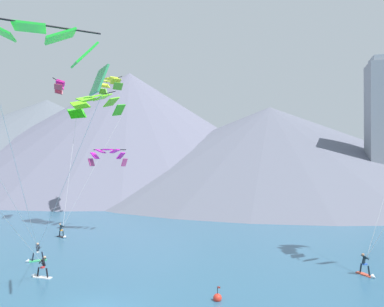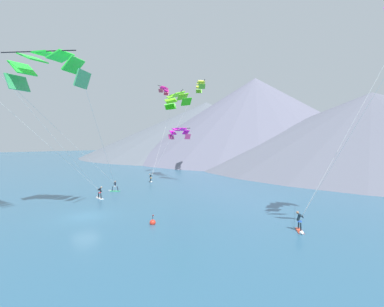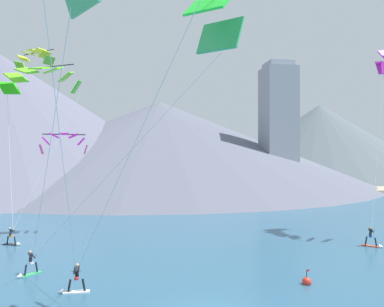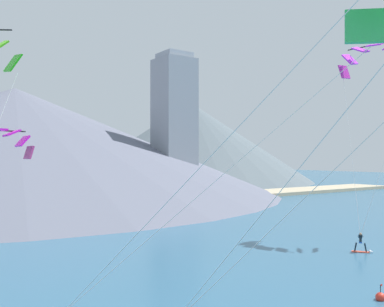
{
  "view_description": "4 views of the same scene",
  "coord_description": "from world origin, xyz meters",
  "px_view_note": "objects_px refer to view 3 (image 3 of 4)",
  "views": [
    {
      "loc": [
        11.14,
        -20.03,
        9.11
      ],
      "look_at": [
        2.01,
        15.51,
        9.46
      ],
      "focal_mm": 35.0,
      "sensor_mm": 36.0,
      "label": 1
    },
    {
      "loc": [
        25.94,
        -9.98,
        7.54
      ],
      "look_at": [
        -1.04,
        15.96,
        5.83
      ],
      "focal_mm": 24.0,
      "sensor_mm": 36.0,
      "label": 2
    },
    {
      "loc": [
        -4.2,
        -17.68,
        7.76
      ],
      "look_at": [
        2.57,
        19.08,
        8.07
      ],
      "focal_mm": 35.0,
      "sensor_mm": 36.0,
      "label": 3
    },
    {
      "loc": [
        -16.03,
        -10.3,
        8.13
      ],
      "look_at": [
        2.67,
        16.24,
        8.42
      ],
      "focal_mm": 40.0,
      "sensor_mm": 36.0,
      "label": 4
    }
  ],
  "objects_px": {
    "kitesurfer_near_lead": "(73,284)",
    "parafoil_kite_distant_high_outer": "(64,141)",
    "kitesurfer_near_trail": "(13,240)",
    "kitesurfer_mid_center": "(373,241)",
    "kitesurfer_far_left": "(28,269)",
    "parafoil_kite_distant_low_drift": "(34,56)",
    "parafoil_kite_near_trail": "(41,77)",
    "race_marker_buoy": "(307,282)"
  },
  "relations": [
    {
      "from": "kitesurfer_near_trail",
      "to": "kitesurfer_mid_center",
      "type": "relative_size",
      "value": 0.98
    },
    {
      "from": "kitesurfer_far_left",
      "to": "parafoil_kite_distant_high_outer",
      "type": "height_order",
      "value": "parafoil_kite_distant_high_outer"
    },
    {
      "from": "parafoil_kite_distant_high_outer",
      "to": "race_marker_buoy",
      "type": "xyz_separation_m",
      "value": [
        16.82,
        -17.91,
        -9.18
      ]
    },
    {
      "from": "kitesurfer_near_lead",
      "to": "kitesurfer_near_trail",
      "type": "relative_size",
      "value": 1.01
    },
    {
      "from": "kitesurfer_near_trail",
      "to": "kitesurfer_mid_center",
      "type": "bearing_deg",
      "value": -11.58
    },
    {
      "from": "parafoil_kite_distant_high_outer",
      "to": "kitesurfer_mid_center",
      "type": "bearing_deg",
      "value": -20.68
    },
    {
      "from": "kitesurfer_near_lead",
      "to": "kitesurfer_mid_center",
      "type": "distance_m",
      "value": 24.9
    },
    {
      "from": "kitesurfer_near_lead",
      "to": "parafoil_kite_near_trail",
      "type": "height_order",
      "value": "parafoil_kite_near_trail"
    },
    {
      "from": "kitesurfer_near_lead",
      "to": "parafoil_kite_distant_high_outer",
      "type": "distance_m",
      "value": 19.22
    },
    {
      "from": "kitesurfer_near_lead",
      "to": "parafoil_kite_distant_low_drift",
      "type": "relative_size",
      "value": 0.31
    },
    {
      "from": "kitesurfer_mid_center",
      "to": "parafoil_kite_distant_high_outer",
      "type": "xyz_separation_m",
      "value": [
        -27.02,
        10.2,
        8.81
      ]
    },
    {
      "from": "kitesurfer_mid_center",
      "to": "parafoil_kite_near_trail",
      "type": "height_order",
      "value": "parafoil_kite_near_trail"
    },
    {
      "from": "kitesurfer_near_trail",
      "to": "kitesurfer_far_left",
      "type": "distance_m",
      "value": 9.76
    },
    {
      "from": "kitesurfer_mid_center",
      "to": "parafoil_kite_distant_low_drift",
      "type": "bearing_deg",
      "value": 146.73
    },
    {
      "from": "parafoil_kite_near_trail",
      "to": "race_marker_buoy",
      "type": "bearing_deg",
      "value": -45.07
    },
    {
      "from": "kitesurfer_near_lead",
      "to": "kitesurfer_far_left",
      "type": "xyz_separation_m",
      "value": [
        -3.28,
        3.7,
        -0.03
      ]
    },
    {
      "from": "kitesurfer_near_trail",
      "to": "kitesurfer_far_left",
      "type": "xyz_separation_m",
      "value": [
        3.37,
        -9.16,
        -0.01
      ]
    },
    {
      "from": "race_marker_buoy",
      "to": "kitesurfer_near_lead",
      "type": "bearing_deg",
      "value": 175.32
    },
    {
      "from": "kitesurfer_near_lead",
      "to": "parafoil_kite_distant_high_outer",
      "type": "relative_size",
      "value": 0.37
    },
    {
      "from": "kitesurfer_mid_center",
      "to": "parafoil_kite_near_trail",
      "type": "distance_m",
      "value": 35.21
    },
    {
      "from": "kitesurfer_far_left",
      "to": "parafoil_kite_near_trail",
      "type": "height_order",
      "value": "parafoil_kite_near_trail"
    },
    {
      "from": "parafoil_kite_distant_high_outer",
      "to": "kitesurfer_far_left",
      "type": "bearing_deg",
      "value": -91.21
    },
    {
      "from": "kitesurfer_far_left",
      "to": "parafoil_kite_distant_high_outer",
      "type": "distance_m",
      "value": 15.82
    },
    {
      "from": "kitesurfer_near_lead",
      "to": "race_marker_buoy",
      "type": "relative_size",
      "value": 1.72
    },
    {
      "from": "parafoil_kite_distant_high_outer",
      "to": "parafoil_kite_near_trail",
      "type": "bearing_deg",
      "value": 150.19
    },
    {
      "from": "kitesurfer_far_left",
      "to": "parafoil_kite_distant_low_drift",
      "type": "distance_m",
      "value": 31.67
    },
    {
      "from": "kitesurfer_far_left",
      "to": "race_marker_buoy",
      "type": "relative_size",
      "value": 1.62
    },
    {
      "from": "kitesurfer_near_lead",
      "to": "kitesurfer_near_trail",
      "type": "xyz_separation_m",
      "value": [
        -6.65,
        12.86,
        -0.02
      ]
    },
    {
      "from": "kitesurfer_mid_center",
      "to": "parafoil_kite_distant_low_drift",
      "type": "relative_size",
      "value": 0.32
    },
    {
      "from": "kitesurfer_far_left",
      "to": "parafoil_kite_near_trail",
      "type": "bearing_deg",
      "value": 98.53
    },
    {
      "from": "kitesurfer_near_trail",
      "to": "parafoil_kite_near_trail",
      "type": "distance_m",
      "value": 16.4
    },
    {
      "from": "kitesurfer_mid_center",
      "to": "parafoil_kite_near_trail",
      "type": "bearing_deg",
      "value": 158.51
    },
    {
      "from": "parafoil_kite_distant_low_drift",
      "to": "parafoil_kite_near_trail",
      "type": "bearing_deg",
      "value": -73.75
    },
    {
      "from": "parafoil_kite_distant_low_drift",
      "to": "kitesurfer_near_lead",
      "type": "bearing_deg",
      "value": -73.46
    },
    {
      "from": "kitesurfer_mid_center",
      "to": "race_marker_buoy",
      "type": "xyz_separation_m",
      "value": [
        -10.2,
        -7.71,
        -0.37
      ]
    },
    {
      "from": "parafoil_kite_near_trail",
      "to": "parafoil_kite_distant_high_outer",
      "type": "height_order",
      "value": "parafoil_kite_near_trail"
    },
    {
      "from": "kitesurfer_near_trail",
      "to": "parafoil_kite_distant_high_outer",
      "type": "distance_m",
      "value": 10.38
    },
    {
      "from": "kitesurfer_far_left",
      "to": "parafoil_kite_distant_low_drift",
      "type": "bearing_deg",
      "value": 101.65
    },
    {
      "from": "parafoil_kite_near_trail",
      "to": "parafoil_kite_distant_high_outer",
      "type": "relative_size",
      "value": 3.39
    },
    {
      "from": "parafoil_kite_distant_high_outer",
      "to": "parafoil_kite_distant_low_drift",
      "type": "xyz_separation_m",
      "value": [
        -5.24,
        10.96,
        11.12
      ]
    },
    {
      "from": "kitesurfer_near_trail",
      "to": "kitesurfer_mid_center",
      "type": "xyz_separation_m",
      "value": [
        30.66,
        -6.28,
        0.08
      ]
    },
    {
      "from": "kitesurfer_near_lead",
      "to": "kitesurfer_far_left",
      "type": "bearing_deg",
      "value": 131.57
    }
  ]
}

